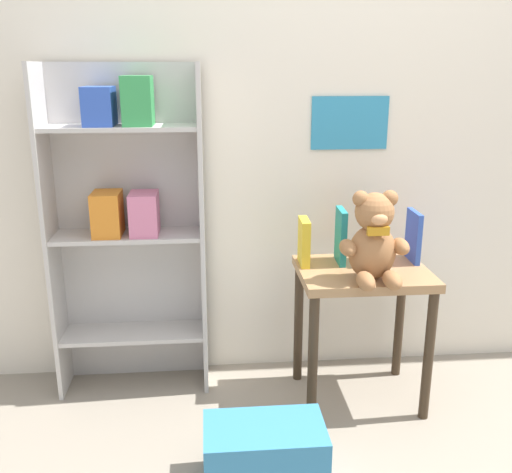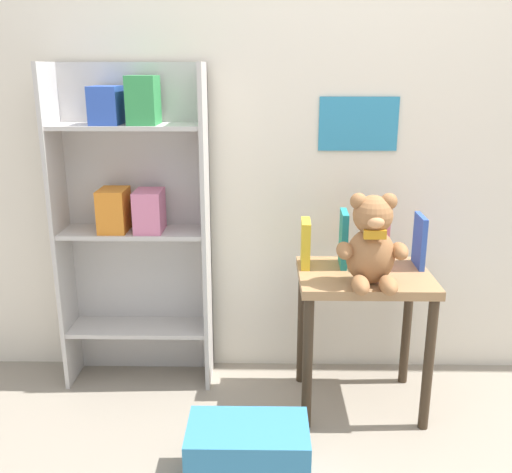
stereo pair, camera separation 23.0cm
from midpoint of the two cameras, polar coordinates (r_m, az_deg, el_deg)
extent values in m
cube|color=silver|center=(2.55, 10.51, 13.27)|extent=(4.80, 0.06, 2.50)
cube|color=teal|center=(2.54, 12.83, 10.90)|extent=(0.34, 0.01, 0.23)
cube|color=#BCB7B2|center=(2.56, -16.50, 0.43)|extent=(0.02, 0.23, 1.41)
cube|color=#BCB7B2|center=(2.45, -2.33, 0.39)|extent=(0.02, 0.23, 1.41)
cube|color=#BCB7B2|center=(2.58, -9.17, 1.06)|extent=(0.65, 0.02, 1.41)
cube|color=#BCB7B2|center=(2.64, -9.11, -8.99)|extent=(0.61, 0.21, 0.02)
cube|color=#BCB7B2|center=(2.49, -9.58, 0.41)|extent=(0.61, 0.21, 0.02)
cube|color=#BCB7B2|center=(2.40, -10.10, 10.78)|extent=(0.61, 0.21, 0.02)
cube|color=#2D51B7|center=(2.40, -12.06, 12.70)|extent=(0.12, 0.16, 0.15)
cube|color=#33934C|center=(2.37, -8.44, 13.33)|extent=(0.12, 0.16, 0.19)
cube|color=orange|center=(2.46, -11.46, 2.58)|extent=(0.12, 0.16, 0.18)
cube|color=#D17093|center=(2.44, -7.99, 2.53)|extent=(0.12, 0.16, 0.18)
cube|color=#9E754C|center=(2.36, 13.56, -4.01)|extent=(0.53, 0.41, 0.04)
cylinder|color=#37291A|center=(2.28, 8.12, -12.60)|extent=(0.04, 0.04, 0.56)
cylinder|color=#37291A|center=(2.39, 19.60, -12.09)|extent=(0.04, 0.04, 0.56)
cylinder|color=#37291A|center=(2.59, 7.18, -8.84)|extent=(0.04, 0.04, 0.56)
cylinder|color=#37291A|center=(2.68, 17.27, -8.58)|extent=(0.04, 0.04, 0.56)
ellipsoid|color=#99663D|center=(2.21, 14.32, -1.97)|extent=(0.18, 0.14, 0.22)
sphere|color=#99663D|center=(2.17, 14.62, 2.05)|extent=(0.15, 0.15, 0.15)
sphere|color=#99663D|center=(2.14, 13.26, 3.42)|extent=(0.06, 0.06, 0.06)
sphere|color=#99663D|center=(2.17, 16.15, 3.36)|extent=(0.06, 0.06, 0.06)
ellipsoid|color=tan|center=(2.11, 14.98, 1.33)|extent=(0.06, 0.04, 0.04)
ellipsoid|color=#99663D|center=(2.16, 11.79, -1.44)|extent=(0.06, 0.12, 0.06)
ellipsoid|color=#99663D|center=(2.21, 17.09, -1.44)|extent=(0.06, 0.12, 0.06)
ellipsoid|color=#99663D|center=(2.13, 13.48, -4.81)|extent=(0.06, 0.13, 0.06)
ellipsoid|color=#99663D|center=(2.15, 16.12, -4.76)|extent=(0.06, 0.13, 0.06)
cube|color=#C68419|center=(2.13, 14.87, 0.15)|extent=(0.08, 0.02, 0.03)
cube|color=gold|center=(2.36, 7.77, -0.73)|extent=(0.04, 0.14, 0.19)
cube|color=teal|center=(2.38, 11.49, -0.26)|extent=(0.03, 0.14, 0.23)
cube|color=#D17093|center=(2.41, 15.18, -0.48)|extent=(0.03, 0.14, 0.22)
cube|color=#2D51B7|center=(2.46, 18.64, -0.47)|extent=(0.02, 0.15, 0.22)
cube|color=teal|center=(2.09, 2.56, -21.02)|extent=(0.41, 0.24, 0.22)
camera|label=1|loc=(0.11, -87.14, 0.85)|focal=40.00mm
camera|label=2|loc=(0.11, 92.86, -0.85)|focal=40.00mm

